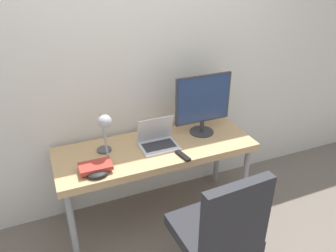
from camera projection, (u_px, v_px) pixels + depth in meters
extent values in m
plane|color=#70665B|center=(170.00, 237.00, 2.74)|extent=(12.00, 12.00, 0.00)
cube|color=silver|center=(139.00, 65.00, 2.68)|extent=(8.00, 0.05, 2.60)
cube|color=tan|center=(156.00, 149.00, 2.67)|extent=(1.61, 0.60, 0.06)
cylinder|color=gray|center=(73.00, 228.00, 2.38)|extent=(0.05, 0.05, 0.66)
cylinder|color=gray|center=(245.00, 180.00, 2.89)|extent=(0.05, 0.05, 0.66)
cylinder|color=gray|center=(64.00, 190.00, 2.78)|extent=(0.05, 0.05, 0.66)
cylinder|color=gray|center=(217.00, 153.00, 3.28)|extent=(0.05, 0.05, 0.66)
cube|color=silver|center=(159.00, 146.00, 2.63)|extent=(0.30, 0.23, 0.02)
cube|color=#2D2D33|center=(159.00, 145.00, 2.63)|extent=(0.26, 0.14, 0.00)
cube|color=silver|center=(155.00, 129.00, 2.65)|extent=(0.30, 0.08, 0.22)
cube|color=navy|center=(155.00, 129.00, 2.64)|extent=(0.27, 0.06, 0.19)
cylinder|color=#333338|center=(202.00, 132.00, 2.86)|extent=(0.21, 0.21, 0.01)
cylinder|color=#333338|center=(202.00, 126.00, 2.83)|extent=(0.04, 0.04, 0.11)
cube|color=#333338|center=(203.00, 99.00, 2.72)|extent=(0.50, 0.02, 0.41)
cube|color=navy|center=(204.00, 99.00, 2.71)|extent=(0.47, 0.00, 0.39)
cylinder|color=#4C4C51|center=(104.00, 150.00, 2.59)|extent=(0.11, 0.11, 0.02)
cylinder|color=#99999E|center=(104.00, 136.00, 2.45)|extent=(0.02, 0.16, 0.32)
sphere|color=#B2B2B7|center=(105.00, 122.00, 2.32)|extent=(0.10, 0.10, 0.10)
sphere|color=black|center=(200.00, 246.00, 2.63)|extent=(0.05, 0.05, 0.05)
cube|color=#2D2D33|center=(212.00, 232.00, 2.20)|extent=(0.50, 0.54, 0.09)
cube|color=#2D2D33|center=(236.00, 220.00, 1.89)|extent=(0.45, 0.09, 0.51)
cube|color=#B2382D|center=(94.00, 168.00, 2.36)|extent=(0.21, 0.15, 0.03)
cube|color=#B2382D|center=(95.00, 166.00, 2.33)|extent=(0.23, 0.15, 0.03)
cube|color=black|center=(183.00, 156.00, 2.51)|extent=(0.07, 0.16, 0.02)
ellipsoid|color=black|center=(98.00, 174.00, 2.29)|extent=(0.15, 0.11, 0.04)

